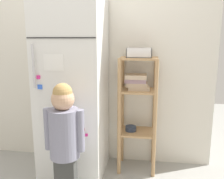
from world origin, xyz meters
TOP-DOWN VIEW (x-y plane):
  - ground_plane at (0.00, 0.00)m, footprint 6.00×6.00m
  - kitchen_wall_back at (0.00, 0.34)m, footprint 2.54×0.03m
  - refrigerator at (-0.13, 0.02)m, footprint 0.60×0.62m
  - child_standing at (-0.06, -0.49)m, footprint 0.33×0.24m
  - pantry_shelf_unit at (0.48, 0.16)m, footprint 0.38×0.31m
  - fruit_bin at (0.49, 0.17)m, footprint 0.24×0.18m

SIDE VIEW (x-z plane):
  - ground_plane at x=0.00m, z-range 0.00..0.00m
  - child_standing at x=-0.06m, z-range 0.11..1.13m
  - pantry_shelf_unit at x=0.48m, z-range 0.17..1.34m
  - refrigerator at x=-0.13m, z-range 0.00..1.74m
  - kitchen_wall_back at x=0.00m, z-range 0.00..2.24m
  - fruit_bin at x=0.49m, z-range 1.16..1.26m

